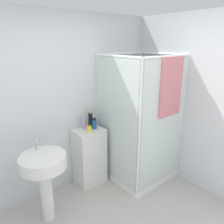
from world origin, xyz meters
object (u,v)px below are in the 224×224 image
at_px(sink, 44,170).
at_px(lotion_bottle_white, 84,123).
at_px(soap_dispenser, 89,128).
at_px(shampoo_bottle_blue, 94,124).
at_px(shampoo_bottle_tall_black, 90,120).

xyz_separation_m(sink, lotion_bottle_white, (0.79, 0.39, 0.28)).
distance_m(soap_dispenser, lotion_bottle_white, 0.16).
bearing_deg(lotion_bottle_white, sink, -153.73).
distance_m(sink, shampoo_bottle_blue, 0.99).
bearing_deg(shampoo_bottle_tall_black, lotion_bottle_white, 169.89).
bearing_deg(shampoo_bottle_blue, soap_dispenser, -156.05).
bearing_deg(shampoo_bottle_blue, sink, -162.39).
height_order(shampoo_bottle_blue, lotion_bottle_white, lotion_bottle_white).
relative_size(soap_dispenser, lotion_bottle_white, 0.70).
height_order(sink, shampoo_bottle_blue, shampoo_bottle_blue).
relative_size(sink, soap_dispenser, 7.59).
distance_m(sink, shampoo_bottle_tall_black, 1.02).
relative_size(shampoo_bottle_tall_black, shampoo_bottle_blue, 1.53).
xyz_separation_m(shampoo_bottle_tall_black, shampoo_bottle_blue, (0.01, -0.08, -0.04)).
distance_m(soap_dispenser, shampoo_bottle_tall_black, 0.19).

